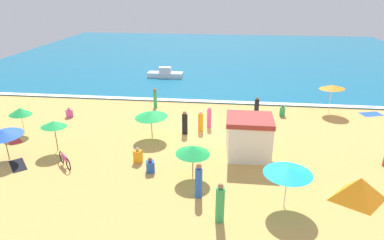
# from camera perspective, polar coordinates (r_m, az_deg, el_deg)

# --- Properties ---
(ground_plane) EXTENTS (60.00, 60.00, 0.00)m
(ground_plane) POSITION_cam_1_polar(r_m,az_deg,el_deg) (24.30, 1.15, -1.72)
(ground_plane) COLOR #E0A856
(ocean_water) EXTENTS (60.00, 44.00, 0.10)m
(ocean_water) POSITION_cam_1_polar(r_m,az_deg,el_deg) (51.13, 4.26, 10.93)
(ocean_water) COLOR #146B93
(ocean_water) RESTS_ON ground_plane
(wave_breaker_foam) EXTENTS (57.00, 0.70, 0.01)m
(wave_breaker_foam) POSITION_cam_1_polar(r_m,az_deg,el_deg) (30.12, 2.32, 3.24)
(wave_breaker_foam) COLOR white
(wave_breaker_foam) RESTS_ON ocean_water
(lifeguard_cabana) EXTENTS (2.74, 2.42, 2.52)m
(lifeguard_cabana) POSITION_cam_1_polar(r_m,az_deg,el_deg) (20.48, 9.58, -2.81)
(lifeguard_cabana) COLOR white
(lifeguard_cabana) RESTS_ON ground_plane
(beach_umbrella_0) EXTENTS (2.19, 2.18, 2.06)m
(beach_umbrella_0) POSITION_cam_1_polar(r_m,az_deg,el_deg) (22.30, -22.39, -0.62)
(beach_umbrella_0) COLOR #4C3823
(beach_umbrella_0) RESTS_ON ground_plane
(beach_umbrella_1) EXTENTS (1.79, 1.76, 1.96)m
(beach_umbrella_1) POSITION_cam_1_polar(r_m,az_deg,el_deg) (25.97, -27.09, 1.32)
(beach_umbrella_1) COLOR silver
(beach_umbrella_1) RESTS_ON ground_plane
(beach_umbrella_2) EXTENTS (3.12, 3.12, 1.98)m
(beach_umbrella_2) POSITION_cam_1_polar(r_m,az_deg,el_deg) (22.59, -6.95, 0.96)
(beach_umbrella_2) COLOR #4C3823
(beach_umbrella_2) RESTS_ON ground_plane
(beach_umbrella_4) EXTENTS (2.67, 2.66, 2.39)m
(beach_umbrella_4) POSITION_cam_1_polar(r_m,az_deg,el_deg) (29.25, 22.63, 5.18)
(beach_umbrella_4) COLOR silver
(beach_umbrella_4) RESTS_ON ground_plane
(beach_umbrella_5) EXTENTS (2.40, 2.41, 1.94)m
(beach_umbrella_5) POSITION_cam_1_polar(r_m,az_deg,el_deg) (22.48, -29.31, -1.94)
(beach_umbrella_5) COLOR #4C3823
(beach_umbrella_5) RESTS_ON ground_plane
(beach_umbrella_6) EXTENTS (2.62, 2.62, 1.90)m
(beach_umbrella_6) POSITION_cam_1_polar(r_m,az_deg,el_deg) (17.82, 0.15, -5.11)
(beach_umbrella_6) COLOR #4C3823
(beach_umbrella_6) RESTS_ON ground_plane
(beach_umbrella_7) EXTENTS (2.96, 2.96, 2.10)m
(beach_umbrella_7) POSITION_cam_1_polar(r_m,az_deg,el_deg) (15.99, 15.96, -8.25)
(beach_umbrella_7) COLOR silver
(beach_umbrella_7) RESTS_ON ground_plane
(beach_tent) EXTENTS (2.38, 2.09, 1.23)m
(beach_tent) POSITION_cam_1_polar(r_m,az_deg,el_deg) (18.39, 26.45, -10.42)
(beach_tent) COLOR orange
(beach_tent) RESTS_ON ground_plane
(parked_bicycle) EXTENTS (1.33, 1.33, 0.76)m
(parked_bicycle) POSITION_cam_1_polar(r_m,az_deg,el_deg) (20.84, -20.76, -6.32)
(parked_bicycle) COLOR black
(parked_bicycle) RESTS_ON ground_plane
(beachgoer_0) EXTENTS (0.51, 0.51, 1.73)m
(beachgoer_0) POSITION_cam_1_polar(r_m,az_deg,el_deg) (26.65, 10.88, 1.92)
(beachgoer_0) COLOR black
(beachgoer_0) RESTS_ON ground_plane
(beachgoer_1) EXTENTS (0.50, 0.50, 1.86)m
(beachgoer_1) POSITION_cam_1_polar(r_m,az_deg,el_deg) (16.60, 1.14, -10.34)
(beachgoer_1) COLOR blue
(beachgoer_1) RESTS_ON ground_plane
(beachgoer_2) EXTENTS (0.42, 0.42, 0.91)m
(beachgoer_2) POSITION_cam_1_polar(r_m,az_deg,el_deg) (27.78, 15.05, 1.46)
(beachgoer_2) COLOR green
(beachgoer_2) RESTS_ON ground_plane
(beachgoer_3) EXTENTS (0.51, 0.51, 1.70)m
(beachgoer_3) POSITION_cam_1_polar(r_m,az_deg,el_deg) (23.44, -1.23, -0.54)
(beachgoer_3) COLOR black
(beachgoer_3) RESTS_ON ground_plane
(beachgoer_4) EXTENTS (0.35, 0.35, 1.61)m
(beachgoer_4) POSITION_cam_1_polar(r_m,az_deg,el_deg) (24.55, 2.92, 0.43)
(beachgoer_4) COLOR #D84CA5
(beachgoer_4) RESTS_ON ground_plane
(beachgoer_5) EXTENTS (0.59, 0.59, 0.81)m
(beachgoer_5) POSITION_cam_1_polar(r_m,az_deg,el_deg) (28.32, -20.07, 1.14)
(beachgoer_5) COLOR #D84CA5
(beachgoer_5) RESTS_ON ground_plane
(beachgoer_6) EXTENTS (0.54, 0.54, 1.93)m
(beachgoer_6) POSITION_cam_1_polar(r_m,az_deg,el_deg) (15.12, 4.77, -13.97)
(beachgoer_6) COLOR green
(beachgoer_6) RESTS_ON ground_plane
(beachgoer_7) EXTENTS (0.49, 0.49, 1.54)m
(beachgoer_7) POSITION_cam_1_polar(r_m,az_deg,el_deg) (23.94, 1.48, -0.25)
(beachgoer_7) COLOR orange
(beachgoer_7) RESTS_ON ground_plane
(beachgoer_8) EXTENTS (0.33, 0.33, 1.68)m
(beachgoer_8) POSITION_cam_1_polar(r_m,az_deg,el_deg) (28.78, -6.27, 3.74)
(beachgoer_8) COLOR green
(beachgoer_8) RESTS_ON ground_plane
(beachgoer_10) EXTENTS (0.53, 0.53, 0.94)m
(beachgoer_10) POSITION_cam_1_polar(r_m,az_deg,el_deg) (20.14, -9.14, -6.01)
(beachgoer_10) COLOR orange
(beachgoer_10) RESTS_ON ground_plane
(beachgoer_11) EXTENTS (0.56, 0.56, 0.89)m
(beachgoer_11) POSITION_cam_1_polar(r_m,az_deg,el_deg) (19.06, -7.08, -7.72)
(beachgoer_11) COLOR blue
(beachgoer_11) RESTS_ON ground_plane
(beach_towel_0) EXTENTS (1.89, 1.44, 0.01)m
(beach_towel_0) POSITION_cam_1_polar(r_m,az_deg,el_deg) (30.91, 28.06, 0.89)
(beach_towel_0) COLOR blue
(beach_towel_0) RESTS_ON ground_plane
(beach_towel_1) EXTENTS (1.50, 1.47, 0.01)m
(beach_towel_1) POSITION_cam_1_polar(r_m,az_deg,el_deg) (25.64, -27.91, -3.11)
(beach_towel_1) COLOR red
(beach_towel_1) RESTS_ON ground_plane
(beach_towel_2) EXTENTS (1.70, 1.79, 0.01)m
(beach_towel_2) POSITION_cam_1_polar(r_m,az_deg,el_deg) (22.18, -27.41, -6.81)
(beach_towel_2) COLOR black
(beach_towel_2) RESTS_ON ground_plane
(small_boat_0) EXTENTS (3.90, 1.18, 1.14)m
(small_boat_0) POSITION_cam_1_polar(r_m,az_deg,el_deg) (38.18, -4.57, 7.81)
(small_boat_0) COLOR white
(small_boat_0) RESTS_ON ocean_water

